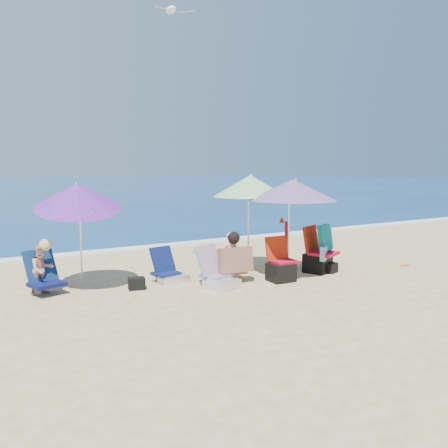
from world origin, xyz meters
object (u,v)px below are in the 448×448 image
chair_navy (170,273)px  camp_chair_right (319,255)px  furled_umbrella (286,240)px  person_center (232,258)px  umbrella_turquoise (292,190)px  camp_chair_left (281,268)px  seagull (171,10)px  chair_rainbow (218,276)px  umbrella_striped (250,186)px  umbrella_blue (78,196)px  person_left (42,269)px

chair_navy → camp_chair_right: bearing=-15.6°
furled_umbrella → person_center: 1.62m
umbrella_turquoise → camp_chair_left: (-0.34, -0.10, -1.50)m
camp_chair_left → person_center: 0.98m
umbrella_turquoise → camp_chair_right: bearing=5.4°
seagull → umbrella_turquoise: bearing=-29.8°
chair_rainbow → camp_chair_right: (2.43, -0.04, 0.17)m
person_center → umbrella_striped: bearing=36.6°
seagull → chair_navy: bearing=-133.3°
umbrella_blue → chair_rainbow: bearing=-26.0°
umbrella_striped → chair_rainbow: size_ratio=2.22×
umbrella_blue → camp_chair_left: 4.00m
umbrella_striped → umbrella_blue: bearing=175.0°
person_left → seagull: (2.46, -0.14, 4.65)m
umbrella_turquoise → person_left: bearing=163.8°
umbrella_striped → camp_chair_left: umbrella_striped is taller
person_center → chair_navy: bearing=147.8°
camp_chair_left → camp_chair_right: 1.17m
umbrella_turquoise → camp_chair_left: size_ratio=2.59×
umbrella_turquoise → furled_umbrella: 1.34m
chair_rainbow → seagull: bearing=110.5°
chair_navy → chair_rainbow: 1.01m
camp_chair_right → person_center: camp_chair_right is taller
umbrella_striped → umbrella_turquoise: bearing=-66.3°
camp_chair_right → furled_umbrella: bearing=128.2°
furled_umbrella → camp_chair_left: size_ratio=1.35×
camp_chair_left → seagull: bearing=143.2°
umbrella_blue → person_left: umbrella_blue is taller
furled_umbrella → camp_chair_right: bearing=-51.8°
chair_rainbow → seagull: (-0.39, 1.04, 4.89)m
umbrella_turquoise → person_left: size_ratio=2.27×
umbrella_turquoise → chair_navy: size_ratio=3.03×
umbrella_striped → chair_navy: 2.46m
chair_navy → camp_chair_left: camp_chair_left is taller
chair_navy → person_center: (1.02, -0.64, 0.30)m
person_center → camp_chair_right: bearing=-5.9°
person_left → camp_chair_right: bearing=-13.0°
umbrella_striped → seagull: 3.67m
chair_navy → camp_chair_right: size_ratio=0.71×
chair_rainbow → person_left: person_left is taller
camp_chair_left → person_center: (-0.87, 0.38, 0.22)m
umbrella_blue → person_center: umbrella_blue is taller
umbrella_turquoise → chair_rainbow: bearing=175.9°
seagull → person_center: bearing=-47.2°
umbrella_striped → person_center: 1.67m
camp_chair_right → person_center: (-2.02, 0.21, 0.11)m
furled_umbrella → seagull: size_ratio=1.43×
umbrella_striped → chair_rainbow: 2.17m
chair_navy → camp_chair_left: bearing=-28.5°
chair_navy → umbrella_blue: bearing=170.5°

